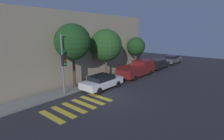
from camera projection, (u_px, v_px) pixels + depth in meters
ground_plane at (110, 98)px, 14.39m from camera, size 60.00×60.00×0.00m
sidewalk at (78, 87)px, 16.96m from camera, size 26.00×1.86×0.14m
building_row at (51, 48)px, 18.89m from camera, size 26.00×6.00×7.31m
crosswalk at (79, 106)px, 12.92m from camera, size 4.94×2.60×0.00m
traffic_light_pole at (67, 55)px, 14.58m from camera, size 2.34×0.56×5.19m
sedan_near_corner at (102, 82)px, 16.51m from camera, size 4.23×1.89×1.35m
pickup_truck at (138, 69)px, 21.26m from camera, size 5.67×2.02×1.83m
sedan_middle at (158, 64)px, 25.36m from camera, size 4.45×1.84×1.39m
sedan_far_end at (172, 59)px, 29.42m from camera, size 4.33×1.85×1.40m
tree_near_corner at (73, 42)px, 15.95m from camera, size 3.34×3.34×6.10m
tree_midblock at (106, 45)px, 19.49m from camera, size 3.60×3.60×5.64m
tree_far_end at (136, 47)px, 24.27m from camera, size 2.55×2.55×4.60m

